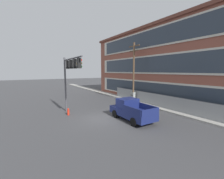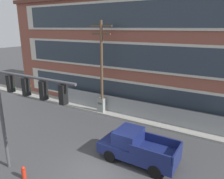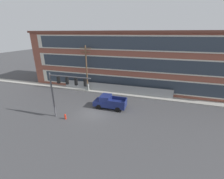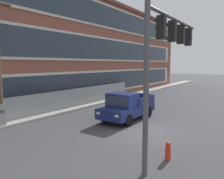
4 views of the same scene
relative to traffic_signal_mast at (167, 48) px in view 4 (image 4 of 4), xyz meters
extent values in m
plane|color=#424244|center=(2.88, 2.28, -4.75)|extent=(160.00, 160.00, 0.00)
cube|color=#9E9B93|center=(2.88, 10.74, -4.67)|extent=(80.00, 1.77, 0.16)
cube|color=brown|center=(8.81, 16.27, 0.79)|extent=(48.00, 9.28, 11.07)
cube|color=beige|center=(8.81, 11.57, -2.72)|extent=(44.16, 0.10, 2.66)
cube|color=#2D3844|center=(8.81, 11.51, -2.72)|extent=(42.24, 0.06, 2.21)
cube|color=beige|center=(8.81, 11.57, 0.97)|extent=(44.16, 0.10, 2.66)
cube|color=#2D3844|center=(8.81, 11.51, 0.97)|extent=(42.24, 0.06, 2.21)
cube|color=beige|center=(8.81, 11.57, 4.66)|extent=(44.16, 0.10, 2.66)
cube|color=#2D3844|center=(8.81, 11.51, 4.66)|extent=(42.24, 0.06, 2.21)
cube|color=brown|center=(8.81, 16.27, 6.52)|extent=(48.50, 9.78, 0.40)
cube|color=gray|center=(3.61, 10.81, -3.86)|extent=(21.56, 0.04, 1.77)
cylinder|color=#4C4C51|center=(14.39, 10.81, -3.86)|extent=(0.06, 0.06, 1.77)
cylinder|color=#4C4C51|center=(3.61, 10.81, -2.98)|extent=(21.56, 0.05, 0.05)
cylinder|color=#4C4C51|center=(-1.95, 0.00, -1.57)|extent=(0.20, 0.20, 6.35)
cylinder|color=#4C4C51|center=(0.91, 0.00, 1.30)|extent=(5.71, 0.14, 0.14)
cube|color=black|center=(-0.70, 0.00, 0.75)|extent=(0.28, 0.32, 0.90)
cylinder|color=#4B0807|center=(-0.70, 0.18, 1.03)|extent=(0.04, 0.18, 0.18)
cylinder|color=#503E08|center=(-0.70, 0.18, 0.75)|extent=(0.04, 0.18, 0.18)
cylinder|color=green|center=(-0.70, 0.18, 0.47)|extent=(0.04, 0.18, 0.18)
cube|color=black|center=(0.54, 0.00, 0.75)|extent=(0.28, 0.32, 0.90)
cylinder|color=#4B0807|center=(0.54, 0.18, 1.03)|extent=(0.04, 0.18, 0.18)
cylinder|color=gold|center=(0.54, 0.18, 0.75)|extent=(0.04, 0.18, 0.18)
cylinder|color=#0A4011|center=(0.54, 0.18, 0.47)|extent=(0.04, 0.18, 0.18)
cube|color=black|center=(1.78, 0.00, 0.75)|extent=(0.28, 0.32, 0.90)
cylinder|color=#4B0807|center=(1.78, 0.18, 1.03)|extent=(0.04, 0.18, 0.18)
cylinder|color=gold|center=(1.78, 0.18, 0.75)|extent=(0.04, 0.18, 0.18)
cylinder|color=#0A4011|center=(1.78, 0.18, 0.47)|extent=(0.04, 0.18, 0.18)
cube|color=black|center=(3.02, 0.00, 0.75)|extent=(0.28, 0.32, 0.90)
cylinder|color=red|center=(3.02, 0.18, 1.03)|extent=(0.04, 0.18, 0.18)
cylinder|color=#503E08|center=(3.02, 0.18, 0.75)|extent=(0.04, 0.18, 0.18)
cylinder|color=#0A4011|center=(3.02, 0.18, 0.47)|extent=(0.04, 0.18, 0.18)
cube|color=navy|center=(4.67, 4.66, -4.00)|extent=(5.03, 2.11, 0.70)
cube|color=navy|center=(3.96, 4.66, -3.18)|extent=(1.51, 1.93, 0.94)
cube|color=#283342|center=(3.19, 4.66, -3.18)|extent=(0.07, 1.72, 0.71)
cube|color=navy|center=(5.79, 3.66, -3.37)|extent=(2.51, 0.13, 0.56)
cube|color=navy|center=(5.80, 5.64, -3.37)|extent=(2.51, 0.13, 0.56)
cube|color=navy|center=(7.14, 4.65, -3.37)|extent=(0.11, 2.01, 0.56)
cylinder|color=black|center=(3.16, 3.69, -4.35)|extent=(0.80, 0.26, 0.80)
cylinder|color=black|center=(3.16, 5.63, -4.35)|extent=(0.80, 0.26, 0.80)
cylinder|color=black|center=(6.17, 3.68, -4.35)|extent=(0.80, 0.26, 0.80)
cylinder|color=black|center=(6.18, 5.62, -4.35)|extent=(0.80, 0.26, 0.80)
cube|color=white|center=(2.13, 3.93, -3.89)|extent=(0.06, 0.24, 0.16)
cube|color=white|center=(2.14, 5.40, -3.89)|extent=(0.06, 0.24, 0.16)
cube|color=#515151|center=(-1.91, 9.99, -3.65)|extent=(0.50, 0.02, 0.20)
cylinder|color=red|center=(-0.20, -0.25, -4.46)|extent=(0.24, 0.24, 0.58)
sphere|color=red|center=(-0.20, -0.25, -4.08)|extent=(0.22, 0.22, 0.22)
camera|label=1|loc=(15.86, -4.53, 0.09)|focal=24.00mm
camera|label=2|loc=(9.60, -6.75, 3.62)|focal=35.00mm
camera|label=3|loc=(11.01, -15.45, 6.35)|focal=24.00mm
camera|label=4|loc=(-8.94, -3.37, -0.65)|focal=35.00mm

